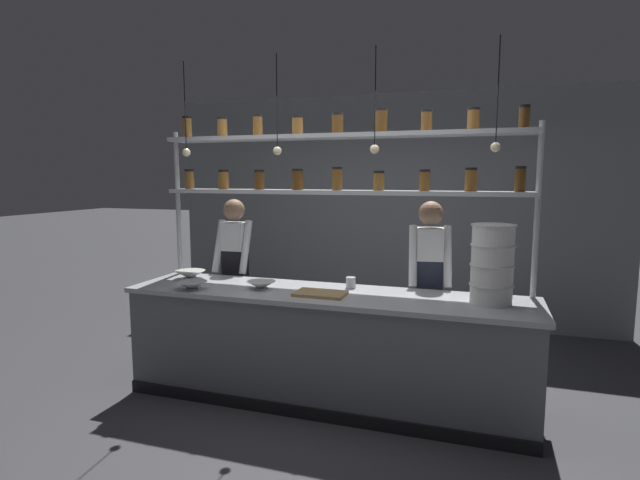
# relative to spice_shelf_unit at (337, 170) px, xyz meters

# --- Properties ---
(ground_plane) EXTENTS (40.00, 40.00, 0.00)m
(ground_plane) POSITION_rel_spice_shelf_unit_xyz_m (0.00, -0.33, -1.91)
(ground_plane) COLOR #3D3D42
(back_wall) EXTENTS (5.74, 0.12, 2.88)m
(back_wall) POSITION_rel_spice_shelf_unit_xyz_m (0.00, 2.22, -0.48)
(back_wall) COLOR gray
(back_wall) RESTS_ON ground_plane
(prep_counter) EXTENTS (3.34, 0.76, 0.92)m
(prep_counter) POSITION_rel_spice_shelf_unit_xyz_m (0.00, -0.33, -1.46)
(prep_counter) COLOR slate
(prep_counter) RESTS_ON ground_plane
(spice_shelf_unit) EXTENTS (3.22, 0.28, 2.41)m
(spice_shelf_unit) POSITION_rel_spice_shelf_unit_xyz_m (0.00, 0.00, 0.00)
(spice_shelf_unit) COLOR #B7BABF
(spice_shelf_unit) RESTS_ON ground_plane
(chef_left) EXTENTS (0.37, 0.29, 1.64)m
(chef_left) POSITION_rel_spice_shelf_unit_xyz_m (-1.13, 0.27, -0.98)
(chef_left) COLOR black
(chef_left) RESTS_ON ground_plane
(chef_center) EXTENTS (0.39, 0.32, 1.65)m
(chef_center) POSITION_rel_spice_shelf_unit_xyz_m (0.78, 0.22, -0.97)
(chef_center) COLOR black
(chef_center) RESTS_ON ground_plane
(container_stack) EXTENTS (0.32, 0.32, 0.59)m
(container_stack) POSITION_rel_spice_shelf_unit_xyz_m (1.28, -0.29, -0.70)
(container_stack) COLOR white
(container_stack) RESTS_ON prep_counter
(cutting_board) EXTENTS (0.40, 0.26, 0.02)m
(cutting_board) POSITION_rel_spice_shelf_unit_xyz_m (-0.01, -0.43, -0.98)
(cutting_board) COLOR #A88456
(cutting_board) RESTS_ON prep_counter
(prep_bowl_near_left) EXTENTS (0.27, 0.27, 0.08)m
(prep_bowl_near_left) POSITION_rel_spice_shelf_unit_xyz_m (-1.35, -0.20, -0.96)
(prep_bowl_near_left) COLOR silver
(prep_bowl_near_left) RESTS_ON prep_counter
(prep_bowl_center_front) EXTENTS (0.24, 0.24, 0.07)m
(prep_bowl_center_front) POSITION_rel_spice_shelf_unit_xyz_m (-0.54, -0.38, -0.96)
(prep_bowl_center_front) COLOR silver
(prep_bowl_center_front) RESTS_ON prep_counter
(prep_bowl_center_back) EXTENTS (0.25, 0.25, 0.07)m
(prep_bowl_center_back) POSITION_rel_spice_shelf_unit_xyz_m (-1.08, -0.58, -0.96)
(prep_bowl_center_back) COLOR #B2B7BC
(prep_bowl_center_back) RESTS_ON prep_counter
(serving_cup_front) EXTENTS (0.08, 0.08, 0.09)m
(serving_cup_front) POSITION_rel_spice_shelf_unit_xyz_m (0.16, -0.11, -0.95)
(serving_cup_front) COLOR #B2B7BC
(serving_cup_front) RESTS_ON prep_counter
(pendant_light_row) EXTENTS (2.59, 0.07, 0.80)m
(pendant_light_row) POSITION_rel_spice_shelf_unit_xyz_m (-0.00, -0.33, 0.20)
(pendant_light_row) COLOR black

